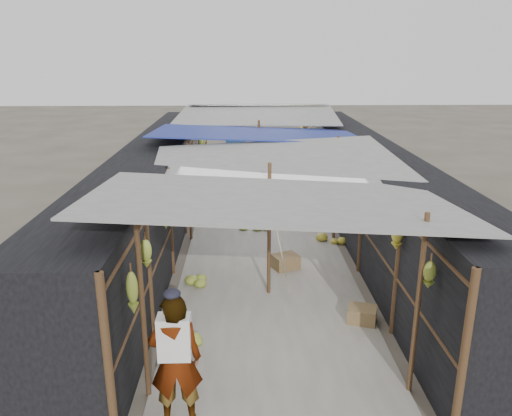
{
  "coord_description": "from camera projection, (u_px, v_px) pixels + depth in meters",
  "views": [
    {
      "loc": [
        -0.48,
        -5.81,
        4.48
      ],
      "look_at": [
        -0.2,
        4.61,
        1.25
      ],
      "focal_mm": 35.0,
      "sensor_mm": 36.0,
      "label": 1
    }
  ],
  "objects": [
    {
      "name": "hanging_bananas",
      "position": [
        257.0,
        168.0,
        12.71
      ],
      "size": [
        3.96,
        13.91,
        0.85
      ],
      "color": "olive",
      "rests_on": "ground"
    },
    {
      "name": "ground",
      "position": [
        280.0,
        393.0,
        6.89
      ],
      "size": [
        80.0,
        80.0,
        0.0
      ],
      "primitive_type": "plane",
      "color": "#6B6356",
      "rests_on": "ground"
    },
    {
      "name": "shopper_blue",
      "position": [
        233.0,
        188.0,
        13.79
      ],
      "size": [
        0.99,
        0.82,
        1.86
      ],
      "primitive_type": "imported",
      "rotation": [
        0.0,
        0.0,
        -0.13
      ],
      "color": "navy",
      "rests_on": "ground"
    },
    {
      "name": "crate_mid",
      "position": [
        362.0,
        315.0,
        8.65
      ],
      "size": [
        0.58,
        0.52,
        0.29
      ],
      "primitive_type": "cube",
      "rotation": [
        0.0,
        0.0,
        -0.33
      ],
      "color": "olive",
      "rests_on": "ground"
    },
    {
      "name": "black_basin",
      "position": [
        322.0,
        219.0,
        13.83
      ],
      "size": [
        0.57,
        0.57,
        0.17
      ],
      "primitive_type": "cylinder",
      "color": "black",
      "rests_on": "ground"
    },
    {
      "name": "vendor_elderly",
      "position": [
        176.0,
        360.0,
        6.12
      ],
      "size": [
        0.69,
        0.49,
        1.77
      ],
      "primitive_type": "imported",
      "rotation": [
        0.0,
        0.0,
        3.25
      ],
      "color": "white",
      "rests_on": "ground"
    },
    {
      "name": "vendor_seated",
      "position": [
        299.0,
        186.0,
        15.69
      ],
      "size": [
        0.39,
        0.66,
        1.01
      ],
      "primitive_type": "imported",
      "rotation": [
        0.0,
        0.0,
        -1.59
      ],
      "color": "#4E4944",
      "rests_on": "ground"
    },
    {
      "name": "market_canopy",
      "position": [
        263.0,
        139.0,
        12.72
      ],
      "size": [
        5.62,
        15.2,
        2.77
      ],
      "color": "brown",
      "rests_on": "ground"
    },
    {
      "name": "crate_back",
      "position": [
        231.0,
        179.0,
        18.15
      ],
      "size": [
        0.43,
        0.36,
        0.26
      ],
      "primitive_type": "cube",
      "rotation": [
        0.0,
        0.0,
        -0.05
      ],
      "color": "olive",
      "rests_on": "ground"
    },
    {
      "name": "crate_near",
      "position": [
        286.0,
        262.0,
        10.81
      ],
      "size": [
        0.66,
        0.6,
        0.32
      ],
      "primitive_type": "cube",
      "rotation": [
        0.0,
        0.0,
        0.41
      ],
      "color": "olive",
      "rests_on": "ground"
    },
    {
      "name": "aisle_slab",
      "position": [
        262.0,
        232.0,
        13.1
      ],
      "size": [
        3.6,
        16.0,
        0.02
      ],
      "primitive_type": "cube",
      "color": "#9E998E",
      "rests_on": "ground"
    },
    {
      "name": "stall_right",
      "position": [
        367.0,
        189.0,
        12.83
      ],
      "size": [
        1.4,
        15.0,
        2.3
      ],
      "primitive_type": "cube",
      "color": "black",
      "rests_on": "ground"
    },
    {
      "name": "floor_bananas",
      "position": [
        253.0,
        235.0,
        12.49
      ],
      "size": [
        3.79,
        9.81,
        0.32
      ],
      "color": "olive",
      "rests_on": "ground"
    },
    {
      "name": "stall_left",
      "position": [
        156.0,
        191.0,
        12.69
      ],
      "size": [
        1.4,
        15.0,
        2.3
      ],
      "primitive_type": "cube",
      "color": "black",
      "rests_on": "ground"
    }
  ]
}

